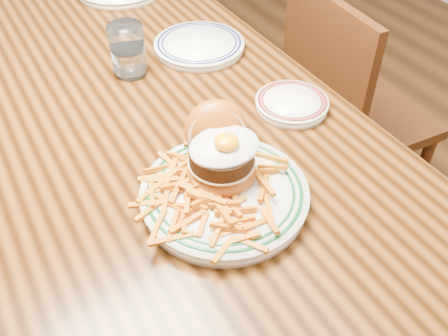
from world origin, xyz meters
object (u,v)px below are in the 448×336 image
chair_right (345,111)px  main_plate (223,179)px  table (133,125)px  side_plate (292,103)px

chair_right → main_plate: size_ratio=2.64×
table → chair_right: 0.73m
main_plate → side_plate: 0.31m
chair_right → side_plate: bearing=32.2°
table → side_plate: (0.30, -0.23, 0.10)m
table → chair_right: size_ratio=1.88×
table → main_plate: size_ratio=4.95×
chair_right → side_plate: size_ratio=5.23×
chair_right → side_plate: chair_right is taller
table → chair_right: bearing=-1.5°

